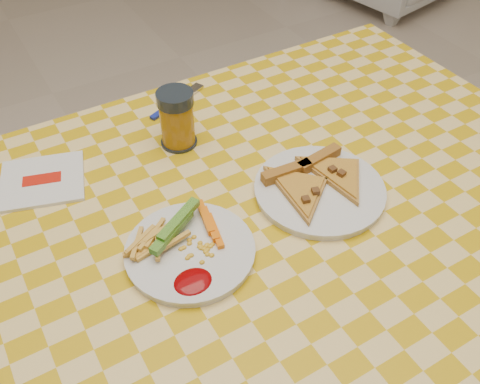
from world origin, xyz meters
name	(u,v)px	position (x,y,z in m)	size (l,w,h in m)	color
table	(249,245)	(0.00, 0.00, 0.68)	(1.28, 0.88, 0.76)	silver
plate_left	(190,252)	(-0.12, -0.02, 0.76)	(0.20, 0.20, 0.01)	silver
plate_right	(319,191)	(0.13, -0.01, 0.76)	(0.22, 0.22, 0.01)	silver
fries_veggies	(180,241)	(-0.13, -0.01, 0.78)	(0.18, 0.16, 0.04)	#ECAC4B
pizza_slices	(317,180)	(0.14, 0.00, 0.78)	(0.21, 0.19, 0.02)	gold
drink_glass	(177,119)	(-0.01, 0.24, 0.81)	(0.07, 0.07, 0.11)	black
napkin	(42,181)	(-0.27, 0.26, 0.76)	(0.18, 0.17, 0.01)	silver
fork	(178,100)	(0.04, 0.37, 0.76)	(0.15, 0.08, 0.01)	navy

